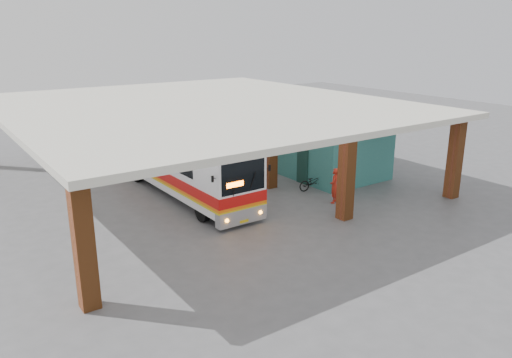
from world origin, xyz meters
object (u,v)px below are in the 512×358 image
Objects in this scene: coach_bus at (181,163)px; red_chair at (260,167)px; pedestrian at (334,186)px; motorcycle at (314,182)px.

red_chair is (6.00, 0.99, -1.43)m from coach_bus.
pedestrian is 2.42× the size of red_chair.
pedestrian reaches higher than red_chair.
motorcycle is 1.00× the size of pedestrian.
pedestrian reaches higher than motorcycle.
coach_bus is 6.66× the size of motorcycle.
motorcycle is at bearing -138.92° from pedestrian.
pedestrian is at bearing -81.59° from red_chair.
motorcycle is 4.64m from red_chair.
pedestrian is at bearing 174.63° from motorcycle.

